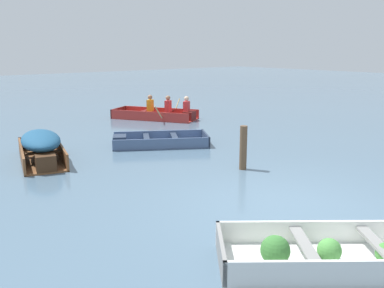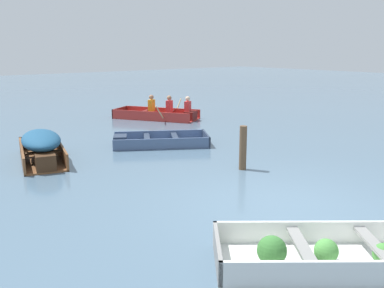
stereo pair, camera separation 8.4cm
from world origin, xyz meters
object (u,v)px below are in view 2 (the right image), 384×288
at_px(dinghy_white_foreground, 341,255).
at_px(mooring_post, 243,148).
at_px(skiff_slate_blue_near_moored, 157,142).
at_px(rowboat_red_with_crew, 161,114).
at_px(skiff_wooden_brown_mid_moored, 41,144).

height_order(dinghy_white_foreground, mooring_post, mooring_post).
height_order(dinghy_white_foreground, skiff_slate_blue_near_moored, dinghy_white_foreground).
xyz_separation_m(skiff_slate_blue_near_moored, mooring_post, (0.10, -3.25, 0.40)).
height_order(rowboat_red_with_crew, mooring_post, mooring_post).
bearing_deg(dinghy_white_foreground, rowboat_red_with_crew, 65.74).
bearing_deg(skiff_slate_blue_near_moored, rowboat_red_with_crew, 52.89).
xyz_separation_m(rowboat_red_with_crew, mooring_post, (-2.62, -6.84, 0.29)).
distance_m(dinghy_white_foreground, rowboat_red_with_crew, 11.71).
bearing_deg(skiff_slate_blue_near_moored, skiff_wooden_brown_mid_moored, 174.42).
distance_m(rowboat_red_with_crew, mooring_post, 7.33).
height_order(skiff_wooden_brown_mid_moored, mooring_post, mooring_post).
bearing_deg(dinghy_white_foreground, skiff_wooden_brown_mid_moored, 97.97).
bearing_deg(skiff_wooden_brown_mid_moored, rowboat_red_with_crew, 29.30).
distance_m(dinghy_white_foreground, skiff_slate_blue_near_moored, 7.39).
xyz_separation_m(dinghy_white_foreground, skiff_slate_blue_near_moored, (2.10, 7.09, -0.04)).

